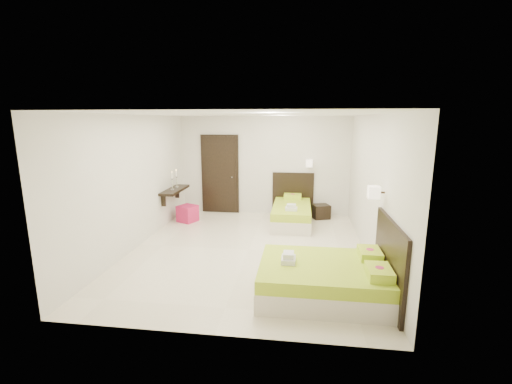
# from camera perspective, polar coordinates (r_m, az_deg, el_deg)

# --- Properties ---
(floor) EXTENTS (5.50, 5.50, 0.00)m
(floor) POSITION_cam_1_polar(r_m,az_deg,el_deg) (6.81, -1.18, -9.59)
(floor) COLOR beige
(floor) RESTS_ON ground
(bed_single) EXTENTS (1.09, 1.82, 1.50)m
(bed_single) POSITION_cam_1_polar(r_m,az_deg,el_deg) (8.48, 5.99, -3.36)
(bed_single) COLOR beige
(bed_single) RESTS_ON ground
(bed_double) EXTENTS (1.84, 1.56, 1.52)m
(bed_double) POSITION_cam_1_polar(r_m,az_deg,el_deg) (5.18, 12.05, -13.74)
(bed_double) COLOR beige
(bed_double) RESTS_ON ground
(nightstand) EXTENTS (0.50, 0.47, 0.36)m
(nightstand) POSITION_cam_1_polar(r_m,az_deg,el_deg) (9.02, 10.76, -3.21)
(nightstand) COLOR black
(nightstand) RESTS_ON ground
(ottoman) EXTENTS (0.54, 0.54, 0.41)m
(ottoman) POSITION_cam_1_polar(r_m,az_deg,el_deg) (8.75, -11.33, -3.53)
(ottoman) COLOR #AA1644
(ottoman) RESTS_ON ground
(door) EXTENTS (1.02, 0.15, 2.14)m
(door) POSITION_cam_1_polar(r_m,az_deg,el_deg) (9.33, -6.02, 2.92)
(door) COLOR black
(door) RESTS_ON ground
(console_shelf) EXTENTS (0.35, 1.20, 0.78)m
(console_shelf) POSITION_cam_1_polar(r_m,az_deg,el_deg) (8.60, -13.43, 0.30)
(console_shelf) COLOR black
(console_shelf) RESTS_ON ground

